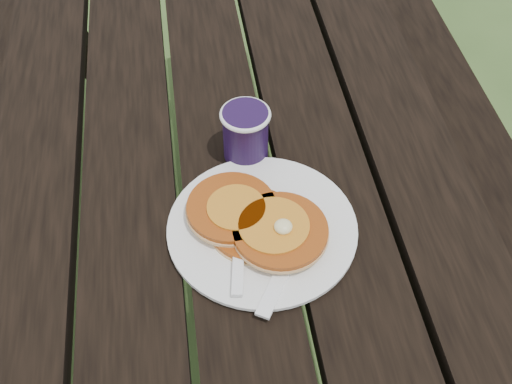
{
  "coord_description": "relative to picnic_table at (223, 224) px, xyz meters",
  "views": [
    {
      "loc": [
        -0.05,
        -0.87,
        1.48
      ],
      "look_at": [
        0.03,
        -0.29,
        0.8
      ],
      "focal_mm": 45.0,
      "sensor_mm": 36.0,
      "label": 1
    }
  ],
  "objects": [
    {
      "name": "ground",
      "position": [
        0.0,
        0.0,
        -0.37
      ],
      "size": [
        60.0,
        60.0,
        0.0
      ],
      "primitive_type": "plane",
      "color": "#344D21",
      "rests_on": "ground"
    },
    {
      "name": "picnic_table",
      "position": [
        0.0,
        0.0,
        0.0
      ],
      "size": [
        1.36,
        1.8,
        0.75
      ],
      "color": "black",
      "rests_on": "ground"
    },
    {
      "name": "plate",
      "position": [
        0.04,
        -0.32,
        0.39
      ],
      "size": [
        0.31,
        0.31,
        0.01
      ],
      "primitive_type": "cylinder",
      "rotation": [
        0.0,
        0.0,
        0.2
      ],
      "color": "white",
      "rests_on": "picnic_table"
    },
    {
      "name": "pancake_stack",
      "position": [
        0.03,
        -0.32,
        0.41
      ],
      "size": [
        0.19,
        0.18,
        0.04
      ],
      "rotation": [
        0.0,
        0.0,
        -0.41
      ],
      "color": "#A74912",
      "rests_on": "plate"
    },
    {
      "name": "knife",
      "position": [
        0.06,
        -0.38,
        0.39
      ],
      "size": [
        0.11,
        0.17,
        0.0
      ],
      "primitive_type": "cube",
      "rotation": [
        0.0,
        0.0,
        -0.53
      ],
      "color": "white",
      "rests_on": "plate"
    },
    {
      "name": "fork",
      "position": [
        -0.0,
        -0.38,
        0.4
      ],
      "size": [
        0.06,
        0.16,
        0.01
      ],
      "primitive_type": null,
      "rotation": [
        0.0,
        0.0,
        -0.16
      ],
      "color": "white",
      "rests_on": "plate"
    },
    {
      "name": "coffee_cup",
      "position": [
        0.04,
        -0.16,
        0.43
      ],
      "size": [
        0.08,
        0.08,
        0.09
      ],
      "rotation": [
        0.0,
        0.0,
        -0.13
      ],
      "color": "#1D0D32",
      "rests_on": "picnic_table"
    }
  ]
}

